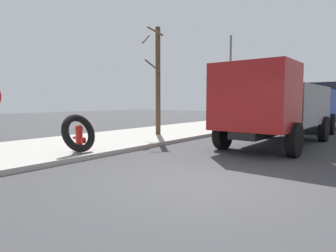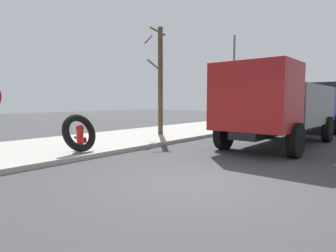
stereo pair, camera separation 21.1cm
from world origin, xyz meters
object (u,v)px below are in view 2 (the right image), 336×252
object	(u,v)px
street_light_pole	(234,82)
loose_tire	(79,133)
bare_tree	(160,79)
fire_hydrant	(80,137)
dump_truck_gray	(279,105)
dump_truck_blue	(320,104)

from	to	relation	value
street_light_pole	loose_tire	bearing A→B (deg)	179.59
bare_tree	street_light_pole	world-z (taller)	street_light_pole
loose_tire	street_light_pole	xyz separation A→B (m)	(10.35, -0.07, 2.08)
fire_hydrant	bare_tree	size ratio (longest dim) A/B	0.17
fire_hydrant	loose_tire	size ratio (longest dim) A/B	0.69
fire_hydrant	dump_truck_gray	bearing A→B (deg)	-35.27
loose_tire	bare_tree	distance (m)	5.95
fire_hydrant	dump_truck_blue	bearing A→B (deg)	-15.95
bare_tree	street_light_pole	bearing A→B (deg)	-16.00
street_light_pole	dump_truck_blue	bearing A→B (deg)	-42.55
fire_hydrant	street_light_pole	size ratio (longest dim) A/B	0.16
fire_hydrant	street_light_pole	bearing A→B (deg)	-1.80
dump_truck_gray	bare_tree	xyz separation A→B (m)	(-0.89, 5.42, 1.22)
dump_truck_gray	dump_truck_blue	distance (m)	8.13
dump_truck_gray	dump_truck_blue	size ratio (longest dim) A/B	0.99
loose_tire	bare_tree	xyz separation A→B (m)	(5.42, 1.34, 2.07)
dump_truck_blue	bare_tree	distance (m)	10.46
dump_truck_blue	bare_tree	size ratio (longest dim) A/B	1.38
loose_tire	dump_truck_blue	size ratio (longest dim) A/B	0.17
dump_truck_gray	street_light_pole	distance (m)	5.82
fire_hydrant	loose_tire	bearing A→B (deg)	-127.30
dump_truck_gray	bare_tree	size ratio (longest dim) A/B	1.37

